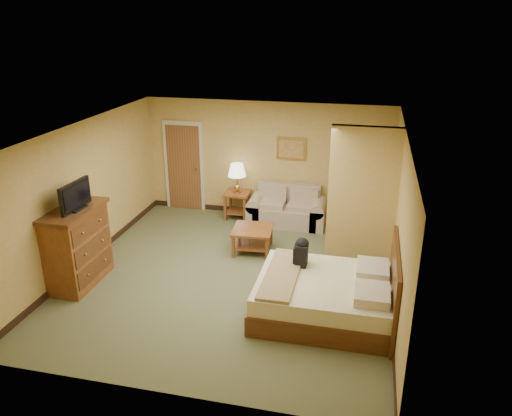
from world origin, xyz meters
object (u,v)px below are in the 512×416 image
(dresser, at_px, (77,246))
(bed, at_px, (331,296))
(loveseat, at_px, (287,212))
(coffee_table, at_px, (253,235))

(dresser, xyz_separation_m, bed, (4.29, -0.03, -0.37))
(loveseat, bearing_deg, coffee_table, -105.41)
(bed, bearing_deg, coffee_table, 131.94)
(loveseat, distance_m, coffee_table, 1.57)
(loveseat, relative_size, dresser, 1.23)
(loveseat, xyz_separation_m, coffee_table, (-0.42, -1.51, 0.07))
(bed, bearing_deg, dresser, 179.62)
(coffee_table, relative_size, dresser, 0.59)
(loveseat, xyz_separation_m, dresser, (-3.03, -3.35, 0.41))
(coffee_table, height_order, bed, bed)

